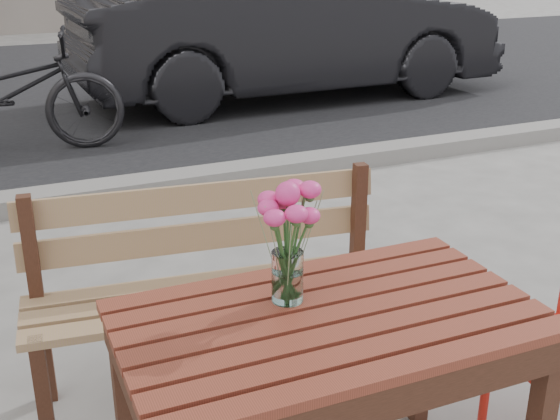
% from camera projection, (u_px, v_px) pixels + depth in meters
% --- Properties ---
extents(street, '(30.00, 8.12, 0.12)m').
position_uv_depth(street, '(80.00, 124.00, 6.53)').
color(street, black).
rests_on(street, ground).
extents(main_table, '(1.15, 0.68, 0.70)m').
position_uv_depth(main_table, '(329.00, 350.00, 1.93)').
color(main_table, maroon).
rests_on(main_table, ground).
extents(main_bench, '(1.40, 0.57, 0.85)m').
position_uv_depth(main_bench, '(210.00, 265.00, 2.60)').
color(main_bench, '#A18253').
rests_on(main_bench, ground).
extents(main_vase, '(0.19, 0.19, 0.35)m').
position_uv_depth(main_vase, '(288.00, 229.00, 1.88)').
color(main_vase, white).
rests_on(main_vase, main_table).
extents(parked_car, '(4.66, 1.70, 1.53)m').
position_uv_depth(parked_car, '(289.00, 26.00, 7.54)').
color(parked_car, black).
rests_on(parked_car, ground).
extents(bicycle, '(1.95, 0.96, 0.98)m').
position_uv_depth(bicycle, '(3.00, 93.00, 5.60)').
color(bicycle, black).
rests_on(bicycle, ground).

